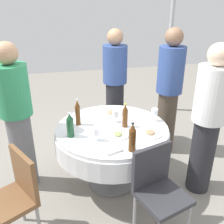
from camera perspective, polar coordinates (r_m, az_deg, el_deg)
ground_plane at (r=3.23m, az=0.00°, el=-15.03°), size 10.00×10.00×0.00m
dining_table at (r=2.89m, az=0.00°, el=-6.03°), size 1.25×1.25×0.74m
bottle_brown_rear at (r=2.78m, az=2.91°, el=-0.91°), size 0.06×0.06×0.27m
bottle_brown_left at (r=2.83m, az=-7.58°, el=-0.21°), size 0.06×0.06×0.30m
bottle_brown_mid at (r=2.36m, az=4.51°, el=-5.75°), size 0.07×0.07×0.29m
bottle_dark_green_front at (r=2.62m, az=-9.23°, el=-2.97°), size 0.07×0.07×0.27m
wine_glass_front at (r=2.88m, az=0.69°, el=-0.49°), size 0.07×0.07×0.14m
wine_glass_right at (r=2.94m, az=9.41°, el=-0.02°), size 0.07×0.07×0.15m
wine_glass_north at (r=2.53m, az=-3.62°, el=-4.33°), size 0.08×0.08×0.14m
plate_outer at (r=2.64m, az=1.35°, el=-5.11°), size 0.21×0.21×0.04m
plate_inner at (r=3.11m, az=-0.09°, el=-0.25°), size 0.25×0.25×0.04m
plate_east at (r=2.70m, az=8.42°, el=-4.70°), size 0.24×0.24×0.04m
knife_left at (r=3.17m, az=5.07°, el=-0.07°), size 0.09×0.17×0.00m
fork_mid at (r=2.97m, az=-4.33°, el=-1.82°), size 0.09×0.17×0.00m
folded_napkin at (r=2.43m, az=-0.24°, el=-8.04°), size 0.21×0.21×0.02m
person_rear at (r=3.71m, az=0.64°, el=5.87°), size 0.34×0.34×1.65m
person_left at (r=3.50m, az=12.47°, el=4.65°), size 0.34×0.34×1.70m
person_mid at (r=2.85m, az=20.46°, el=-1.67°), size 0.34×0.34×1.66m
person_front at (r=2.91m, az=-20.23°, el=-1.04°), size 0.34×0.34×1.66m
chair_north at (r=2.41m, az=10.03°, el=-15.76°), size 0.50×0.50×0.87m
chair_south at (r=2.45m, az=-20.57°, el=-16.34°), size 0.55×0.55×0.87m
tent_pole_main at (r=4.81m, az=12.58°, el=13.98°), size 0.07×0.07×2.44m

